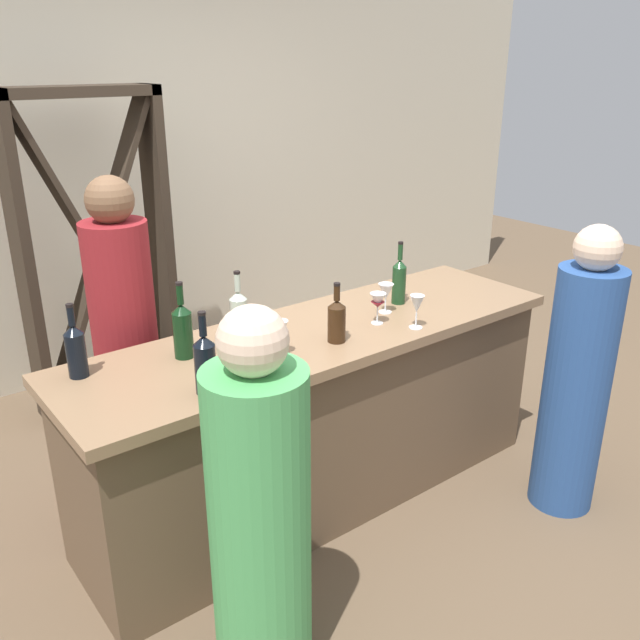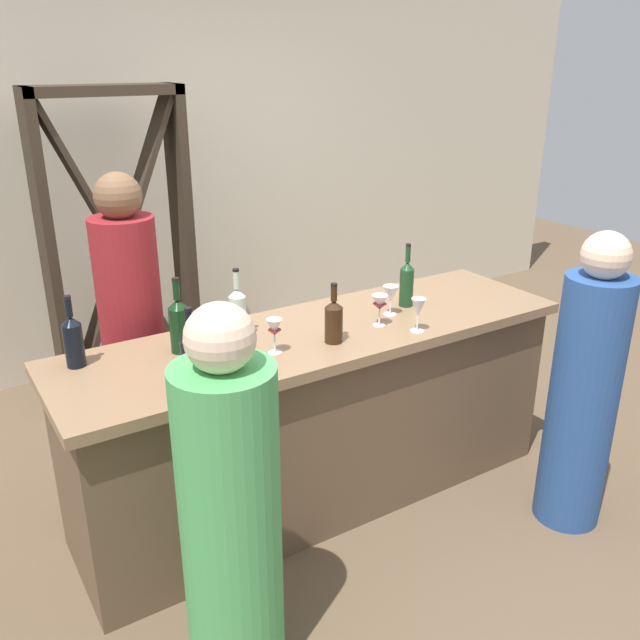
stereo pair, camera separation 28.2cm
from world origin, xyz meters
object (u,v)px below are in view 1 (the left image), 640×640
at_px(wine_glass_near_left, 417,305).
at_px(wine_glass_far_left, 386,292).
at_px(wine_bottle_leftmost_near_black, 76,349).
at_px(person_center_guest, 577,382).
at_px(wine_bottle_rightmost_amber_brown, 337,320).
at_px(wine_bottle_center_dark_green, 183,329).
at_px(wine_bottle_second_right_clear_pale, 239,314).
at_px(wine_bottle_second_left_near_black, 205,362).
at_px(wine_rack, 97,256).
at_px(person_left_guest, 260,521).
at_px(wine_glass_near_center, 280,331).
at_px(wine_glass_near_right, 378,302).
at_px(person_right_guest, 127,353).
at_px(wine_bottle_far_right_olive_green, 399,280).

height_order(wine_glass_near_left, wine_glass_far_left, wine_glass_near_left).
relative_size(wine_bottle_leftmost_near_black, person_center_guest, 0.21).
bearing_deg(wine_bottle_rightmost_amber_brown, wine_bottle_center_dark_green, 156.59).
bearing_deg(wine_bottle_second_right_clear_pale, wine_bottle_second_left_near_black, -135.32).
distance_m(wine_rack, person_left_guest, 2.41).
distance_m(wine_bottle_second_right_clear_pale, wine_glass_near_left, 0.83).
relative_size(wine_glass_near_center, wine_glass_far_left, 1.04).
relative_size(wine_bottle_leftmost_near_black, wine_bottle_rightmost_amber_brown, 1.12).
distance_m(wine_glass_near_right, person_right_guest, 1.24).
height_order(wine_rack, wine_bottle_second_right_clear_pale, wine_rack).
bearing_deg(wine_bottle_second_left_near_black, person_left_guest, -100.02).
bearing_deg(wine_glass_near_left, wine_bottle_second_right_clear_pale, 151.67).
xyz_separation_m(wine_glass_near_center, person_right_guest, (-0.39, 0.75, -0.26)).
height_order(wine_bottle_second_right_clear_pale, wine_glass_near_right, wine_bottle_second_right_clear_pale).
distance_m(wine_rack, wine_bottle_second_right_clear_pale, 1.52).
xyz_separation_m(wine_bottle_far_right_olive_green, person_right_guest, (-1.25, 0.59, -0.28)).
distance_m(wine_glass_near_left, wine_glass_far_left, 0.24).
xyz_separation_m(wine_bottle_second_left_near_black, wine_bottle_far_right_olive_green, (1.27, 0.27, -0.00)).
bearing_deg(wine_rack, person_right_guest, -104.13).
xyz_separation_m(wine_glass_near_left, wine_glass_near_center, (-0.68, 0.14, -0.00)).
height_order(wine_bottle_second_right_clear_pale, wine_glass_near_left, wine_bottle_second_right_clear_pale).
xyz_separation_m(wine_glass_near_center, person_left_guest, (-0.51, -0.60, -0.37)).
bearing_deg(wine_glass_far_left, wine_bottle_second_left_near_black, -169.27).
bearing_deg(person_right_guest, wine_rack, 175.88).
xyz_separation_m(wine_glass_far_left, person_right_guest, (-1.10, 0.65, -0.26)).
xyz_separation_m(wine_bottle_second_right_clear_pale, person_center_guest, (1.30, -0.92, -0.38)).
distance_m(wine_rack, wine_glass_near_right, 1.89).
relative_size(wine_bottle_leftmost_near_black, person_right_guest, 0.19).
height_order(wine_glass_near_center, person_center_guest, person_center_guest).
distance_m(wine_bottle_far_right_olive_green, wine_glass_near_left, 0.35).
bearing_deg(person_left_guest, wine_bottle_second_right_clear_pale, -44.28).
relative_size(wine_glass_near_left, wine_glass_near_right, 1.06).
bearing_deg(wine_glass_near_right, wine_bottle_center_dark_green, 166.40).
height_order(wine_bottle_second_right_clear_pale, person_right_guest, person_right_guest).
bearing_deg(person_left_guest, wine_rack, -24.92).
relative_size(person_left_guest, person_right_guest, 0.88).
bearing_deg(wine_bottle_second_left_near_black, wine_glass_near_right, 7.29).
xyz_separation_m(wine_bottle_leftmost_near_black, person_right_guest, (0.36, 0.43, -0.27)).
distance_m(wine_bottle_second_left_near_black, wine_bottle_far_right_olive_green, 1.30).
distance_m(wine_bottle_second_left_near_black, person_right_guest, 0.91).
bearing_deg(person_right_guest, wine_bottle_second_right_clear_pale, 44.47).
height_order(wine_bottle_second_left_near_black, wine_glass_near_right, wine_bottle_second_left_near_black).
relative_size(wine_glass_near_left, person_right_guest, 0.10).
relative_size(wine_bottle_far_right_olive_green, wine_glass_near_right, 2.13).
bearing_deg(person_left_guest, wine_bottle_center_dark_green, -27.59).
bearing_deg(wine_bottle_second_right_clear_pale, wine_bottle_far_right_olive_green, -5.83).
relative_size(wine_glass_near_left, person_center_guest, 0.11).
xyz_separation_m(wine_bottle_rightmost_amber_brown, person_left_guest, (-0.79, -0.56, -0.37)).
bearing_deg(wine_glass_far_left, wine_rack, 116.84).
distance_m(wine_glass_near_center, wine_glass_near_right, 0.57).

